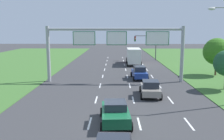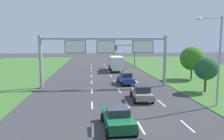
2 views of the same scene
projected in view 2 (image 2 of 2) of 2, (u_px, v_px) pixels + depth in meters
name	position (u px, v px, depth m)	size (l,w,h in m)	color
ground_plane	(117.00, 129.00, 15.69)	(200.00, 200.00, 0.00)	#38383A
lane_dashes_inner_left	(92.00, 91.00, 27.36)	(0.14, 62.40, 0.01)	white
lane_dashes_inner_right	(119.00, 91.00, 27.70)	(0.14, 62.40, 0.01)	white
lane_dashes_slip	(146.00, 90.00, 28.04)	(0.14, 62.40, 0.01)	white
car_lead_silver	(142.00, 93.00, 23.28)	(2.23, 4.11, 1.58)	gray
car_mid_lane	(118.00, 118.00, 15.69)	(2.32, 4.24, 1.56)	#145633
car_far_ahead	(126.00, 78.00, 32.04)	(2.16, 4.38, 1.70)	navy
box_truck	(116.00, 63.00, 45.97)	(2.77, 7.80, 3.09)	#B21E19
sign_gantry	(106.00, 51.00, 29.25)	(17.24, 0.44, 7.00)	#9EA0A5
traffic_light_mast	(127.00, 51.00, 52.35)	(4.76, 0.49, 5.60)	#47494F
street_lamp	(216.00, 54.00, 20.31)	(2.61, 0.32, 8.50)	#9EA0A5
roadside_tree_mid	(206.00, 68.00, 26.55)	(2.84, 2.84, 4.38)	#513823
roadside_tree_far	(192.00, 58.00, 35.26)	(3.84, 3.84, 5.39)	#513823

